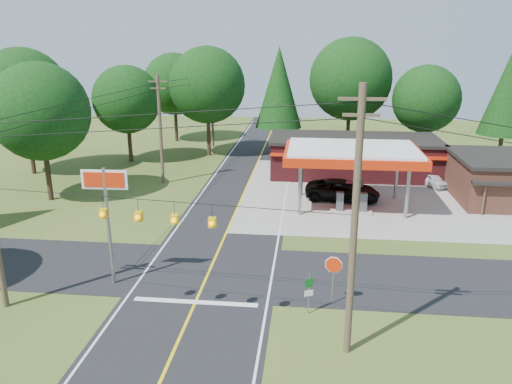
# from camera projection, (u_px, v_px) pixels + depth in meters

# --- Properties ---
(ground) EXTENTS (120.00, 120.00, 0.00)m
(ground) POSITION_uv_depth(u_px,v_px,m) (209.00, 272.00, 29.18)
(ground) COLOR #374E1B
(ground) RESTS_ON ground
(main_highway) EXTENTS (8.00, 120.00, 0.02)m
(main_highway) POSITION_uv_depth(u_px,v_px,m) (209.00, 271.00, 29.17)
(main_highway) COLOR black
(main_highway) RESTS_ON ground
(cross_road) EXTENTS (70.00, 7.00, 0.02)m
(cross_road) POSITION_uv_depth(u_px,v_px,m) (209.00, 271.00, 29.17)
(cross_road) COLOR black
(cross_road) RESTS_ON ground
(lane_center_yellow) EXTENTS (0.15, 110.00, 0.00)m
(lane_center_yellow) POSITION_uv_depth(u_px,v_px,m) (209.00, 271.00, 29.17)
(lane_center_yellow) COLOR yellow
(lane_center_yellow) RESTS_ON main_highway
(gas_canopy) EXTENTS (10.60, 7.40, 4.88)m
(gas_canopy) POSITION_uv_depth(u_px,v_px,m) (352.00, 155.00, 39.34)
(gas_canopy) COLOR gray
(gas_canopy) RESTS_ON ground
(convenience_store) EXTENTS (16.40, 7.55, 3.80)m
(convenience_store) POSITION_uv_depth(u_px,v_px,m) (353.00, 156.00, 49.42)
(convenience_store) COLOR maroon
(convenience_store) RESTS_ON ground
(utility_pole_near_right) EXTENTS (1.80, 0.30, 11.50)m
(utility_pole_near_right) POSITION_uv_depth(u_px,v_px,m) (355.00, 223.00, 20.00)
(utility_pole_near_right) COLOR #473828
(utility_pole_near_right) RESTS_ON ground
(utility_pole_far_left) EXTENTS (1.80, 0.30, 10.00)m
(utility_pole_far_left) POSITION_uv_depth(u_px,v_px,m) (160.00, 128.00, 45.57)
(utility_pole_far_left) COLOR #473828
(utility_pole_far_left) RESTS_ON ground
(utility_pole_north) EXTENTS (0.30, 0.30, 9.50)m
(utility_pole_north) POSITION_uv_depth(u_px,v_px,m) (212.00, 109.00, 61.70)
(utility_pole_north) COLOR #473828
(utility_pole_north) RESTS_ON ground
(overhead_beacons) EXTENTS (17.04, 2.04, 1.03)m
(overhead_beacons) POSITION_uv_depth(u_px,v_px,m) (156.00, 202.00, 21.75)
(overhead_beacons) COLOR black
(overhead_beacons) RESTS_ON ground
(treeline_backdrop) EXTENTS (70.27, 51.59, 13.30)m
(treeline_backdrop) POSITION_uv_depth(u_px,v_px,m) (263.00, 97.00, 49.69)
(treeline_backdrop) COLOR #332316
(treeline_backdrop) RESTS_ON ground
(suv_car) EXTENTS (7.06, 7.06, 1.71)m
(suv_car) POSITION_uv_depth(u_px,v_px,m) (343.00, 190.00, 41.82)
(suv_car) COLOR black
(suv_car) RESTS_ON ground
(sedan_car) EXTENTS (4.63, 4.63, 1.18)m
(sedan_car) POSITION_uv_depth(u_px,v_px,m) (433.00, 180.00, 45.80)
(sedan_car) COLOR silver
(sedan_car) RESTS_ON ground
(big_stop_sign) EXTENTS (2.46, 0.21, 6.63)m
(big_stop_sign) POSITION_uv_depth(u_px,v_px,m) (106.00, 200.00, 26.34)
(big_stop_sign) COLOR gray
(big_stop_sign) RESTS_ON ground
(octagonal_stop_sign) EXTENTS (0.90, 0.24, 2.67)m
(octagonal_stop_sign) POSITION_uv_depth(u_px,v_px,m) (333.00, 269.00, 25.00)
(octagonal_stop_sign) COLOR gray
(octagonal_stop_sign) RESTS_ON ground
(route_sign_post) EXTENTS (0.42, 0.21, 2.19)m
(route_sign_post) POSITION_uv_depth(u_px,v_px,m) (309.00, 290.00, 24.33)
(route_sign_post) COLOR gray
(route_sign_post) RESTS_ON ground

